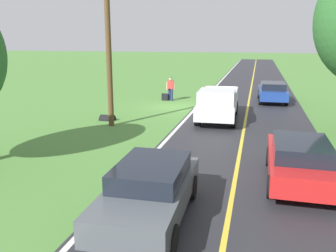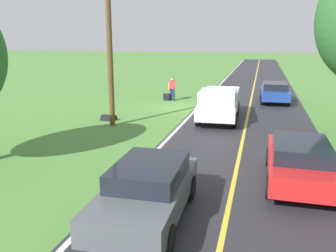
% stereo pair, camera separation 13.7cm
% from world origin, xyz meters
% --- Properties ---
extents(ground_plane, '(200.00, 200.00, 0.00)m').
position_xyz_m(ground_plane, '(0.00, 0.00, 0.00)').
color(ground_plane, '#4C7F38').
extents(road_surface, '(6.96, 120.00, 0.00)m').
position_xyz_m(road_surface, '(-4.59, 0.00, 0.00)').
color(road_surface, '#28282D').
rests_on(road_surface, ground).
extents(lane_edge_line, '(0.16, 117.60, 0.00)m').
position_xyz_m(lane_edge_line, '(-1.29, 0.00, 0.01)').
color(lane_edge_line, silver).
rests_on(lane_edge_line, ground).
extents(lane_centre_line, '(0.14, 117.60, 0.00)m').
position_xyz_m(lane_centre_line, '(-4.59, 0.00, 0.01)').
color(lane_centre_line, gold).
rests_on(lane_centre_line, ground).
extents(hitchhiker_walking, '(0.62, 0.51, 1.75)m').
position_xyz_m(hitchhiker_walking, '(1.03, -2.38, 0.98)').
color(hitchhiker_walking, navy).
rests_on(hitchhiker_walking, ground).
extents(suitcase_carried, '(0.47, 0.23, 0.51)m').
position_xyz_m(suitcase_carried, '(1.45, -2.27, 0.26)').
color(suitcase_carried, black).
rests_on(suitcase_carried, ground).
extents(pickup_truck_passing, '(2.22, 5.46, 1.82)m').
position_xyz_m(pickup_truck_passing, '(-3.06, 3.53, 0.97)').
color(pickup_truck_passing, silver).
rests_on(pickup_truck_passing, ground).
extents(sedan_ahead_same_lane, '(2.01, 4.44, 1.41)m').
position_xyz_m(sedan_ahead_same_lane, '(-2.65, 15.04, 0.75)').
color(sedan_ahead_same_lane, '#4C5156').
rests_on(sedan_ahead_same_lane, ground).
extents(sedan_mid_oncoming, '(1.96, 4.42, 1.41)m').
position_xyz_m(sedan_mid_oncoming, '(-6.53, 11.77, 0.75)').
color(sedan_mid_oncoming, red).
rests_on(sedan_mid_oncoming, ground).
extents(sedan_near_oncoming, '(2.04, 4.46, 1.41)m').
position_xyz_m(sedan_near_oncoming, '(-6.20, -3.56, 0.75)').
color(sedan_near_oncoming, navy).
rests_on(sedan_near_oncoming, ground).
extents(utility_pole_roadside, '(0.28, 0.28, 7.26)m').
position_xyz_m(utility_pole_roadside, '(2.19, 6.03, 3.63)').
color(utility_pole_roadside, brown).
rests_on(utility_pole_roadside, ground).
extents(drainage_culvert, '(0.80, 0.60, 0.60)m').
position_xyz_m(drainage_culvert, '(2.90, 4.90, 0.00)').
color(drainage_culvert, black).
rests_on(drainage_culvert, ground).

